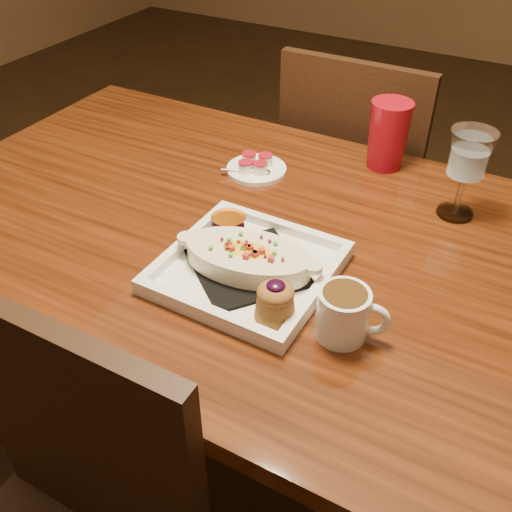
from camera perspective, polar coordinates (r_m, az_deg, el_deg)
The scene contains 9 objects.
floor at distance 1.68m, azimuth 0.03°, elevation -18.64°, with size 7.00×7.00×0.00m, color black.
table at distance 1.19m, azimuth 0.05°, elevation -1.20°, with size 1.50×0.90×0.75m.
chair_far at distance 1.75m, azimuth 10.04°, elevation 6.63°, with size 0.42×0.42×0.93m.
plate at distance 1.00m, azimuth -0.62°, elevation -0.90°, with size 0.29×0.29×0.08m.
coffee_mug at distance 0.89m, azimuth 8.87°, elevation -5.61°, with size 0.12×0.08×0.09m.
goblet at distance 1.19m, azimuth 20.49°, elevation 9.10°, with size 0.09×0.09×0.19m.
saucer at distance 1.32m, azimuth -0.08°, elevation 8.87°, with size 0.14×0.14×0.09m.
creamer_loose at distance 1.32m, azimuth -0.13°, elevation 8.79°, with size 0.03×0.03×0.02m.
red_tumbler at distance 1.35m, azimuth 13.06°, elevation 11.70°, with size 0.09×0.09×0.16m, color #A40B1B.
Camera 1 is at (0.44, -0.81, 1.41)m, focal length 40.00 mm.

